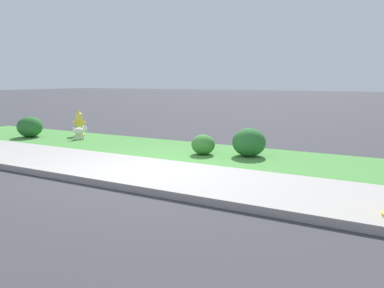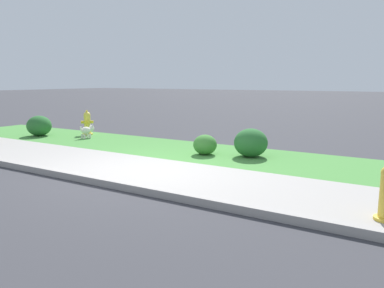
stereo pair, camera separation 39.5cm
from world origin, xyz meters
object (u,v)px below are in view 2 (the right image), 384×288
(shrub_bush_mid_verge, at_px, (205,145))
(shrub_bush_far_verge, at_px, (39,126))
(shrub_bush_near_lamp, at_px, (251,143))
(small_white_dog, at_px, (87,130))
(fire_hydrant_at_driveway, at_px, (87,123))

(shrub_bush_mid_verge, relative_size, shrub_bush_far_verge, 0.74)
(shrub_bush_near_lamp, bearing_deg, shrub_bush_mid_verge, -162.52)
(small_white_dog, bearing_deg, shrub_bush_far_verge, 112.33)
(shrub_bush_mid_verge, xyz_separation_m, shrub_bush_far_verge, (-5.99, -0.09, 0.08))
(small_white_dog, distance_m, shrub_bush_near_lamp, 5.35)
(fire_hydrant_at_driveway, relative_size, shrub_bush_near_lamp, 1.03)
(shrub_bush_far_verge, distance_m, shrub_bush_near_lamp, 7.03)
(small_white_dog, relative_size, shrub_bush_near_lamp, 0.65)
(shrub_bush_far_verge, bearing_deg, fire_hydrant_at_driveway, 40.86)
(fire_hydrant_at_driveway, relative_size, small_white_dog, 1.57)
(shrub_bush_mid_verge, distance_m, shrub_bush_near_lamp, 1.08)
(small_white_dog, height_order, shrub_bush_near_lamp, shrub_bush_near_lamp)
(shrub_bush_mid_verge, distance_m, shrub_bush_far_verge, 6.00)
(shrub_bush_mid_verge, bearing_deg, small_white_dog, 175.24)
(fire_hydrant_at_driveway, height_order, shrub_bush_near_lamp, fire_hydrant_at_driveway)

